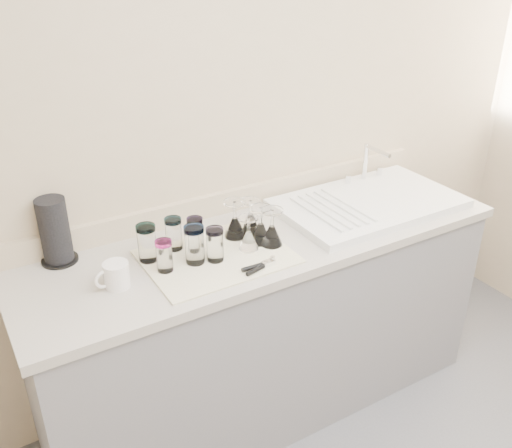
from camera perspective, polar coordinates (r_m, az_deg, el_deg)
counter_unit at (r=2.60m, az=0.90°, el=-9.93°), size 2.06×0.62×0.90m
sink_unit at (r=2.65m, az=11.16°, el=2.13°), size 0.82×0.50×0.22m
dish_towel at (r=2.21m, az=-3.95°, el=-3.26°), size 0.55×0.42×0.01m
tumbler_teal at (r=2.18m, az=-10.85°, el=-1.86°), size 0.07×0.07×0.15m
tumbler_cyan at (r=2.24m, az=-8.24°, el=-0.95°), size 0.07×0.07×0.13m
tumbler_purple at (r=2.24m, az=-6.10°, el=-0.86°), size 0.06×0.06×0.13m
tumbler_magenta at (r=2.11m, az=-9.15°, el=-3.14°), size 0.06×0.06×0.12m
tumbler_blue at (r=2.14m, az=-6.16°, el=-2.03°), size 0.08×0.08×0.15m
tumbler_lavender at (r=2.15m, az=-4.12°, el=-2.03°), size 0.07×0.07×0.13m
goblet_back_left at (r=2.31m, az=-2.10°, el=-0.07°), size 0.09×0.09×0.16m
goblet_back_right at (r=2.35m, az=-0.54°, el=0.31°), size 0.08×0.08×0.14m
goblet_front_left at (r=2.23m, az=-0.75°, el=-1.41°), size 0.08×0.08×0.14m
goblet_front_right at (r=2.26m, az=1.59°, el=-0.88°), size 0.09×0.09×0.15m
goblet_extra at (r=2.27m, az=0.47°, el=-0.64°), size 0.09×0.09×0.16m
can_opener at (r=2.12m, az=0.36°, el=-4.26°), size 0.14×0.05×0.02m
white_mug at (r=2.07m, az=-13.85°, el=-4.99°), size 0.13×0.10×0.09m
paper_towel_roll at (r=2.25m, az=-19.47°, el=-0.74°), size 0.14×0.14×0.26m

